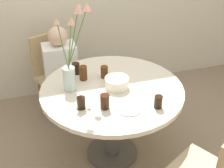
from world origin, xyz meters
name	(u,v)px	position (x,y,z in m)	size (l,w,h in m)	color
ground_plane	(112,153)	(0.00, 0.00, 0.00)	(16.00, 16.00, 0.00)	#89755B
dining_table	(112,102)	(0.00, 0.00, 0.62)	(1.24, 1.24, 0.76)	beige
chair_far_back	(54,70)	(-0.40, 0.92, 0.52)	(0.53, 0.53, 0.91)	tan
birthday_cake	(117,83)	(0.04, 0.00, 0.81)	(0.21, 0.21, 0.14)	white
flower_vase	(71,63)	(-0.33, 0.07, 1.02)	(0.31, 0.33, 0.76)	#B2C6C1
side_plate	(129,109)	(0.04, -0.33, 0.77)	(0.20, 0.20, 0.01)	white
drink_glass_0	(76,68)	(-0.25, 0.34, 0.82)	(0.07, 0.07, 0.11)	black
drink_glass_1	(105,102)	(-0.14, -0.26, 0.82)	(0.07, 0.07, 0.12)	#33190C
drink_glass_2	(83,73)	(-0.20, 0.21, 0.83)	(0.07, 0.07, 0.13)	#51280F
drink_glass_3	(104,72)	(-0.01, 0.19, 0.82)	(0.07, 0.07, 0.11)	#51280F
drink_glass_4	(81,103)	(-0.31, -0.21, 0.81)	(0.07, 0.07, 0.10)	black
drink_glass_5	(158,102)	(0.26, -0.37, 0.81)	(0.07, 0.07, 0.10)	black
person_boy	(62,77)	(-0.34, 0.77, 0.50)	(0.34, 0.24, 1.07)	#383333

